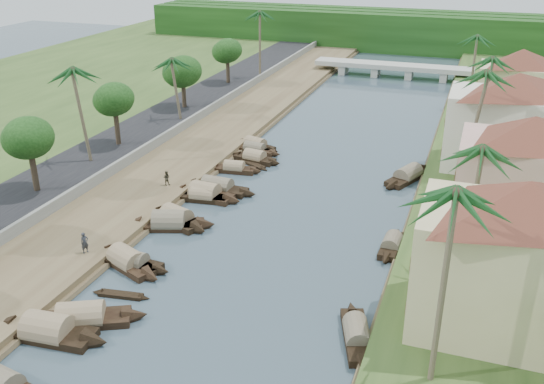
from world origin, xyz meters
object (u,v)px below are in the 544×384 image
(sampan_1, at_px, (48,331))
(person_near, at_px, (85,243))
(building_near, at_px, (518,257))
(bridge, at_px, (393,68))

(sampan_1, relative_size, person_near, 5.08)
(building_near, bearing_deg, bridge, 104.39)
(person_near, bearing_deg, bridge, 17.38)
(building_near, relative_size, sampan_1, 1.65)
(sampan_1, bearing_deg, building_near, 13.75)
(person_near, bearing_deg, sampan_1, -131.94)
(building_near, height_order, person_near, building_near)
(bridge, height_order, building_near, building_near)
(bridge, relative_size, sampan_1, 3.11)
(building_near, height_order, sampan_1, building_near)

